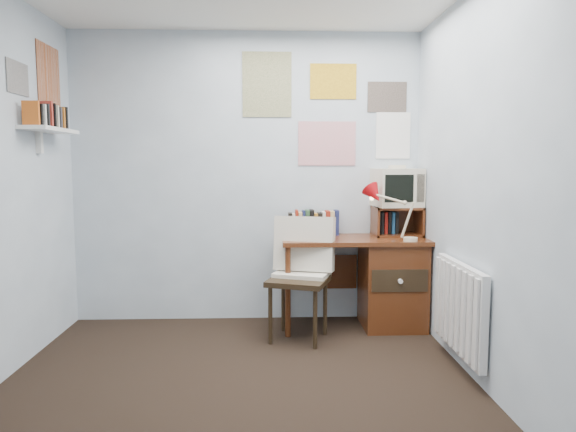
# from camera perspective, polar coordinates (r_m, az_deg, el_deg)

# --- Properties ---
(ground) EXTENTS (3.50, 3.50, 0.00)m
(ground) POSITION_cam_1_polar(r_m,az_deg,el_deg) (3.07, -5.86, -20.81)
(ground) COLOR black
(ground) RESTS_ON ground
(back_wall) EXTENTS (3.00, 0.02, 2.50)m
(back_wall) POSITION_cam_1_polar(r_m,az_deg,el_deg) (4.49, -4.61, 4.22)
(back_wall) COLOR silver
(back_wall) RESTS_ON ground
(right_wall) EXTENTS (0.02, 3.50, 2.50)m
(right_wall) POSITION_cam_1_polar(r_m,az_deg,el_deg) (3.04, 23.41, 2.99)
(right_wall) COLOR silver
(right_wall) RESTS_ON ground
(desk) EXTENTS (1.20, 0.55, 0.76)m
(desk) POSITION_cam_1_polar(r_m,az_deg,el_deg) (4.44, 10.73, -6.90)
(desk) COLOR #572A14
(desk) RESTS_ON ground
(desk_chair) EXTENTS (0.60, 0.59, 0.93)m
(desk_chair) POSITION_cam_1_polar(r_m,az_deg,el_deg) (4.02, 1.17, -7.23)
(desk_chair) COLOR black
(desk_chair) RESTS_ON ground
(desk_lamp) EXTENTS (0.32, 0.29, 0.41)m
(desk_lamp) POSITION_cam_1_polar(r_m,az_deg,el_deg) (4.18, 13.51, 0.01)
(desk_lamp) COLOR #B30B11
(desk_lamp) RESTS_ON desk
(tv_riser) EXTENTS (0.40, 0.30, 0.25)m
(tv_riser) POSITION_cam_1_polar(r_m,az_deg,el_deg) (4.49, 12.01, -0.56)
(tv_riser) COLOR #572A14
(tv_riser) RESTS_ON desk
(crt_tv) EXTENTS (0.41, 0.39, 0.35)m
(crt_tv) POSITION_cam_1_polar(r_m,az_deg,el_deg) (4.49, 11.99, 3.30)
(crt_tv) COLOR beige
(crt_tv) RESTS_ON tv_riser
(book_row) EXTENTS (0.60, 0.14, 0.22)m
(book_row) POSITION_cam_1_polar(r_m,az_deg,el_deg) (4.45, 3.90, -0.70)
(book_row) COLOR #572A14
(book_row) RESTS_ON desk
(radiator) EXTENTS (0.09, 0.80, 0.60)m
(radiator) POSITION_cam_1_polar(r_m,az_deg,el_deg) (3.65, 18.53, -9.64)
(radiator) COLOR white
(radiator) RESTS_ON right_wall
(wall_shelf) EXTENTS (0.20, 0.62, 0.24)m
(wall_shelf) POSITION_cam_1_polar(r_m,az_deg,el_deg) (4.16, -24.94, 8.67)
(wall_shelf) COLOR white
(wall_shelf) RESTS_ON left_wall
(posters_back) EXTENTS (1.20, 0.01, 0.90)m
(posters_back) POSITION_cam_1_polar(r_m,az_deg,el_deg) (4.54, 4.38, 11.82)
(posters_back) COLOR white
(posters_back) RESTS_ON back_wall
(posters_left) EXTENTS (0.01, 0.70, 0.60)m
(posters_left) POSITION_cam_1_polar(r_m,az_deg,el_deg) (4.24, -26.37, 13.72)
(posters_left) COLOR white
(posters_left) RESTS_ON left_wall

